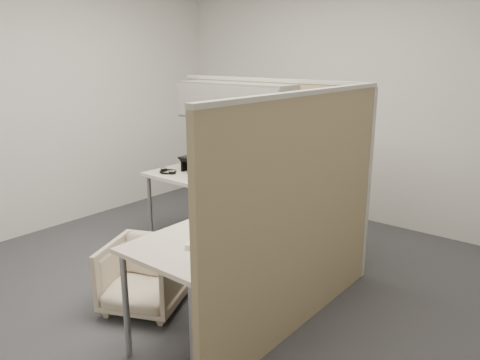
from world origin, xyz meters
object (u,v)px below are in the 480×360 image
Objects in this scene: desk at (233,203)px; office_chair at (144,272)px; keyboard at (261,192)px; monitor_left at (278,153)px.

desk reaches higher than office_chair.
desk is 0.27m from keyboard.
office_chair is at bearing -105.07° from keyboard.
monitor_left is (0.02, 0.60, 0.32)m from desk.
desk is at bearing -102.17° from monitor_left.
desk is 3.55× the size of office_chair.
keyboard is (0.10, 0.25, 0.05)m from desk.
monitor_left is at bearing 53.90° from office_chair.
monitor_left is (0.26, 1.33, 0.72)m from office_chair.
monitor_left is at bearing 107.53° from keyboard.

